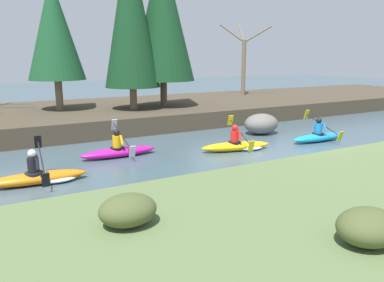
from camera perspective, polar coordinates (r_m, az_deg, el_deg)
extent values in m
plane|color=#425660|center=(14.00, 14.73, -2.09)|extent=(90.00, 90.00, 0.00)
cube|color=#473D2D|center=(22.13, -3.30, 4.80)|extent=(44.00, 8.94, 0.84)
cylinder|color=#7A664C|center=(20.13, -19.59, 6.65)|extent=(0.36, 0.36, 1.50)
cone|color=#194C28|center=(20.08, -20.30, 15.76)|extent=(2.76, 2.76, 4.91)
cylinder|color=#7A664C|center=(19.50, -8.92, 6.49)|extent=(0.36, 0.36, 1.12)
cone|color=#143D1E|center=(19.51, -9.37, 18.98)|extent=(2.77, 2.77, 7.37)
cylinder|color=brown|center=(20.47, -4.33, 7.26)|extent=(0.36, 0.36, 1.38)
cone|color=#143D1E|center=(20.49, -4.54, 18.81)|extent=(3.34, 3.34, 6.87)
cylinder|color=#7A664C|center=(26.53, 7.86, 10.99)|extent=(0.28, 0.28, 3.73)
cylinder|color=#7A664C|center=(26.62, 6.14, 16.00)|extent=(1.41, 1.21, 1.27)
cylinder|color=#7A664C|center=(26.52, 10.01, 15.74)|extent=(1.47, 1.26, 1.12)
cylinder|color=#7A664C|center=(27.32, 7.54, 16.04)|extent=(0.67, 1.58, 1.40)
ellipsoid|color=#4C562D|center=(6.39, -9.75, -10.31)|extent=(0.98, 0.81, 0.53)
ellipsoid|color=#4C562D|center=(6.29, 25.26, -11.72)|extent=(1.02, 0.85, 0.55)
ellipsoid|color=#1993D6|center=(16.54, 18.72, 0.53)|extent=(2.71, 0.66, 0.34)
cone|color=#1993D6|center=(17.44, 21.57, 0.97)|extent=(0.35, 0.21, 0.20)
cylinder|color=black|center=(16.48, 18.64, 1.00)|extent=(0.49, 0.49, 0.08)
cylinder|color=#1984CC|center=(16.43, 18.70, 1.85)|extent=(0.31, 0.31, 0.42)
sphere|color=black|center=(16.38, 18.78, 2.97)|extent=(0.24, 0.24, 0.23)
cylinder|color=#1984CC|center=(16.65, 18.37, 2.32)|extent=(0.10, 0.23, 0.35)
cylinder|color=#1984CC|center=(16.33, 19.57, 2.03)|extent=(0.10, 0.23, 0.35)
cylinder|color=black|center=(16.58, 19.28, 2.35)|extent=(0.08, 1.91, 0.65)
cube|color=yellow|center=(17.18, 17.07, 3.90)|extent=(0.20, 0.16, 0.41)
cube|color=yellow|center=(16.01, 21.65, 0.68)|extent=(0.20, 0.16, 0.41)
ellipsoid|color=yellow|center=(14.23, 6.65, -0.80)|extent=(2.77, 1.12, 0.34)
cone|color=yellow|center=(14.76, 11.06, -0.38)|extent=(0.38, 0.26, 0.20)
cylinder|color=black|center=(14.18, 6.48, -0.24)|extent=(0.57, 0.57, 0.08)
cylinder|color=red|center=(14.12, 6.50, 0.74)|extent=(0.35, 0.35, 0.42)
sphere|color=red|center=(14.06, 6.54, 2.04)|extent=(0.27, 0.27, 0.23)
cylinder|color=red|center=(14.36, 6.49, 1.30)|extent=(0.13, 0.24, 0.35)
cylinder|color=red|center=(13.93, 7.28, 0.92)|extent=(0.13, 0.24, 0.35)
cylinder|color=black|center=(14.19, 7.36, 1.30)|extent=(0.41, 1.88, 0.65)
cube|color=yellow|center=(14.99, 5.88, 3.16)|extent=(0.23, 0.19, 0.41)
cube|color=yellow|center=(13.42, 9.02, -0.77)|extent=(0.23, 0.19, 0.41)
ellipsoid|color=white|center=(14.48, 8.63, -0.95)|extent=(1.22, 0.90, 0.18)
ellipsoid|color=#C61999|center=(13.52, -11.12, -1.68)|extent=(2.70, 0.60, 0.34)
cone|color=#C61999|center=(13.92, -6.25, -1.02)|extent=(0.35, 0.20, 0.20)
cylinder|color=black|center=(13.47, -11.34, -1.11)|extent=(0.48, 0.48, 0.08)
cylinder|color=yellow|center=(13.41, -11.39, -0.07)|extent=(0.30, 0.30, 0.42)
sphere|color=black|center=(13.35, -11.45, 1.29)|extent=(0.23, 0.23, 0.23)
cylinder|color=yellow|center=(13.65, -11.31, 0.53)|extent=(0.09, 0.23, 0.35)
cylinder|color=yellow|center=(13.20, -10.68, 0.14)|extent=(0.09, 0.23, 0.35)
cylinder|color=black|center=(13.45, -10.48, 0.56)|extent=(0.04, 1.91, 0.65)
cube|color=white|center=(14.29, -11.74, 2.48)|extent=(0.20, 0.16, 0.41)
cube|color=white|center=(12.65, -9.06, -1.61)|extent=(0.20, 0.16, 0.41)
ellipsoid|color=orange|center=(11.35, -22.64, -5.26)|extent=(2.73, 0.73, 0.34)
cone|color=orange|center=(11.46, -16.44, -4.52)|extent=(0.36, 0.22, 0.20)
cylinder|color=black|center=(11.31, -22.95, -4.58)|extent=(0.50, 0.50, 0.08)
cylinder|color=black|center=(11.24, -23.06, -3.37)|extent=(0.31, 0.31, 0.42)
sphere|color=white|center=(11.16, -23.21, -1.76)|extent=(0.24, 0.24, 0.23)
cylinder|color=black|center=(11.45, -22.68, -2.59)|extent=(0.10, 0.23, 0.35)
cylinder|color=black|center=(10.99, -22.51, -3.20)|extent=(0.10, 0.23, 0.35)
cylinder|color=black|center=(11.22, -21.95, -2.63)|extent=(0.13, 1.91, 0.65)
cube|color=black|center=(12.07, -22.42, -0.11)|extent=(0.21, 0.17, 0.41)
cube|color=black|center=(10.39, -21.40, -5.55)|extent=(0.21, 0.17, 0.41)
ellipsoid|color=white|center=(11.41, -19.85, -5.35)|extent=(1.13, 0.75, 0.18)
ellipsoid|color=slate|center=(17.44, 10.50, 2.59)|extent=(1.65, 1.29, 0.93)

